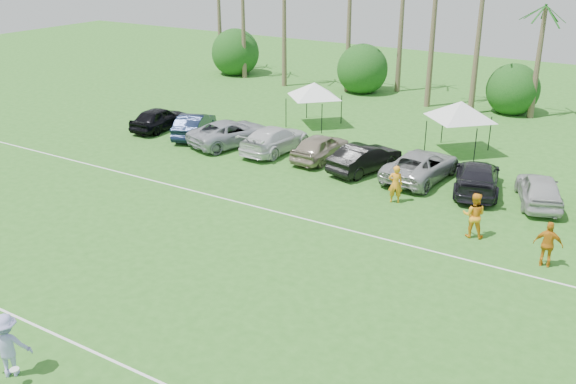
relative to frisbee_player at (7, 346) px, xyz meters
The scene contains 19 objects.
field_lines 8.14m from the frisbee_player, 98.70° to the left, with size 80.00×12.10×0.01m.
bush_tree_0 43.93m from the frisbee_player, 117.41° to the left, with size 4.00×4.00×4.00m.
bush_tree_1 39.66m from the frisbee_player, 100.49° to the left, with size 4.00×4.00×4.00m.
bush_tree_2 39.29m from the frisbee_player, 83.01° to the left, with size 4.00×4.00×4.00m.
sideline_player_a 18.47m from the frisbee_player, 76.52° to the left, with size 0.68×0.44×1.86m, color orange.
sideline_player_b 18.34m from the frisbee_player, 62.04° to the left, with size 0.96×0.75×1.98m, color orange.
sideline_player_c 19.18m from the frisbee_player, 52.04° to the left, with size 1.08×0.45×1.85m, color orange.
canopy_tent_left 28.16m from the frisbee_player, 101.53° to the left, with size 4.19×4.19×3.40m.
canopy_tent_right 27.32m from the frisbee_player, 80.65° to the left, with size 4.46×4.46×3.61m.
frisbee_player is the anchor object (origin of this frame).
parked_car_0 25.34m from the frisbee_player, 122.83° to the left, with size 1.78×4.43×1.51m, color black.
parked_car_1 23.84m from the frisbee_player, 116.80° to the left, with size 1.60×4.59×1.51m, color black.
parked_car_2 22.56m from the frisbee_player, 110.12° to the left, with size 2.51×5.44×1.51m, color #A1A4AC.
parked_car_3 21.99m from the frisbee_player, 102.52° to the left, with size 2.12×5.21×1.51m, color silver.
parked_car_4 21.65m from the frisbee_player, 94.71° to the left, with size 1.78×4.43×1.51m, color gray.
parked_car_5 21.18m from the frisbee_player, 86.72° to the left, with size 1.60×4.59×1.51m, color black.
parked_car_6 22.02m from the frisbee_player, 79.00° to the left, with size 2.51×5.44×1.51m, color #9E9E9F.
parked_car_7 22.63m from the frisbee_player, 71.47° to the left, with size 2.12×5.21×1.51m, color black.
parked_car_8 23.67m from the frisbee_player, 64.52° to the left, with size 1.78×4.43×1.51m, color #BCBCBC.
Camera 1 is at (16.18, -8.79, 11.92)m, focal length 40.00 mm.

